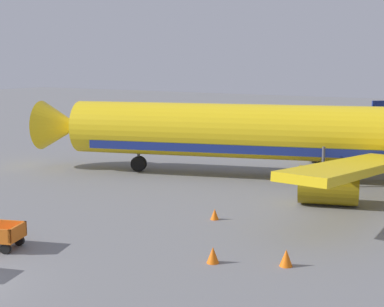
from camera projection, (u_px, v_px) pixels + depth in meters
The scene contains 4 objects.
airplane at pixel (302, 134), 37.97m from camera, with size 36.83×29.92×11.34m.
traffic_cone_near_plane at pixel (286, 258), 22.20m from camera, with size 0.52×0.52×0.68m, color orange.
traffic_cone_mid_apron at pixel (215, 214), 28.72m from camera, with size 0.42×0.42×0.56m, color orange.
traffic_cone_by_carts at pixel (213, 255), 22.55m from camera, with size 0.50×0.50×0.66m, color orange.
Camera 1 is at (17.52, -11.75, 7.93)m, focal length 53.48 mm.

